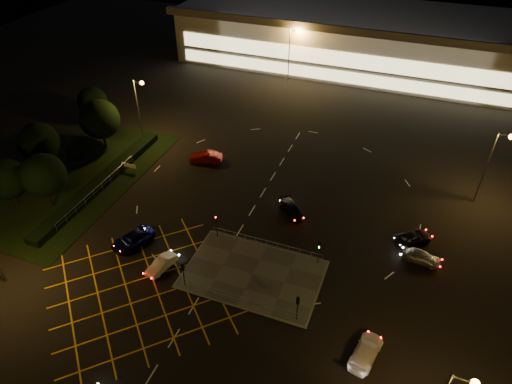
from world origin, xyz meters
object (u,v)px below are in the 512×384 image
(car_queue_white, at_px, (162,264))
(car_approach_white, at_px, (366,352))
(signal_se, at_px, (298,304))
(car_far_dkgrey, at_px, (292,209))
(signal_ne, at_px, (319,248))
(car_left_blue, at_px, (133,239))
(signal_sw, at_px, (183,270))
(car_right_silver, at_px, (421,257))
(signal_nw, at_px, (216,222))
(car_east_grey, at_px, (413,237))
(car_circ_red, at_px, (206,157))

(car_queue_white, xyz_separation_m, car_approach_white, (22.36, -2.93, 0.07))
(signal_se, relative_size, car_far_dkgrey, 0.71)
(signal_ne, xyz_separation_m, car_left_blue, (-20.50, -4.45, -1.66))
(signal_sw, relative_size, car_right_silver, 0.77)
(car_left_blue, bearing_deg, signal_nw, 49.78)
(car_far_dkgrey, relative_size, car_east_grey, 1.00)
(signal_ne, bearing_deg, car_east_grey, 38.05)
(car_right_silver, relative_size, car_circ_red, 0.88)
(car_far_dkgrey, distance_m, car_right_silver, 15.93)
(car_right_silver, height_order, car_approach_white, car_approach_white)
(signal_sw, distance_m, signal_ne, 14.41)
(signal_nw, height_order, car_right_silver, signal_nw)
(car_right_silver, xyz_separation_m, car_circ_red, (-30.70, 9.76, 0.07))
(signal_nw, distance_m, car_queue_white, 7.72)
(car_circ_red, bearing_deg, signal_nw, 14.61)
(signal_se, relative_size, car_circ_red, 0.67)
(car_left_blue, height_order, car_circ_red, car_circ_red)
(car_queue_white, height_order, car_left_blue, car_left_blue)
(signal_sw, xyz_separation_m, car_circ_red, (-8.27, 22.09, -1.60))
(car_far_dkgrey, bearing_deg, car_circ_red, 112.59)
(signal_se, height_order, car_circ_red, signal_se)
(car_approach_white, bearing_deg, car_queue_white, 4.31)
(signal_nw, xyz_separation_m, car_left_blue, (-8.50, -4.45, -1.66))
(signal_sw, height_order, signal_ne, same)
(signal_se, relative_size, car_left_blue, 0.62)
(signal_nw, relative_size, signal_ne, 1.00)
(car_queue_white, distance_m, car_approach_white, 22.55)
(signal_ne, bearing_deg, signal_se, -90.00)
(car_far_dkgrey, bearing_deg, signal_se, -113.91)
(signal_nw, relative_size, car_left_blue, 0.62)
(signal_se, xyz_separation_m, car_approach_white, (6.86, -1.60, -1.67))
(car_queue_white, bearing_deg, car_circ_red, 116.80)
(car_right_silver, bearing_deg, signal_ne, 118.74)
(car_queue_white, relative_size, car_right_silver, 0.93)
(car_queue_white, bearing_deg, car_left_blue, 170.03)
(signal_sw, relative_size, car_approach_white, 0.65)
(signal_sw, bearing_deg, car_approach_white, 175.16)
(car_approach_white, bearing_deg, signal_nw, -15.17)
(signal_se, relative_size, car_right_silver, 0.77)
(car_right_silver, distance_m, car_east_grey, 3.17)
(signal_ne, relative_size, car_far_dkgrey, 0.71)
(signal_ne, bearing_deg, signal_nw, 180.00)
(signal_sw, xyz_separation_m, signal_se, (12.00, 0.00, 0.00))
(car_approach_white, bearing_deg, signal_se, -1.34)
(car_queue_white, xyz_separation_m, car_left_blue, (-5.00, 2.21, 0.07))
(car_right_silver, distance_m, car_circ_red, 32.22)
(signal_sw, height_order, car_left_blue, signal_sw)
(car_far_dkgrey, relative_size, car_approach_white, 0.92)
(signal_sw, height_order, car_east_grey, signal_sw)
(car_far_dkgrey, height_order, car_east_grey, car_far_dkgrey)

